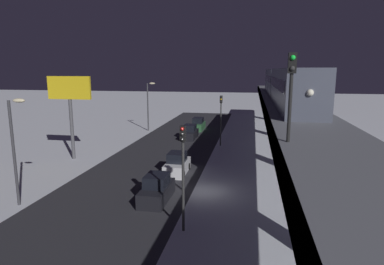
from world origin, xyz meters
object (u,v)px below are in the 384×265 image
sedan_green (198,125)px  sedan_black_2 (157,190)px  subway_train (284,83)px  traffic_light_near (183,163)px  rail_signal (291,82)px  sedan_white (177,165)px  traffic_light_mid (221,113)px  sedan_black (190,133)px  commercial_billboard (70,96)px

sedan_green → sedan_black_2: size_ratio=1.11×
subway_train → traffic_light_near: bearing=71.4°
rail_signal → sedan_black_2: (8.40, -6.90, -8.19)m
sedan_white → sedan_green: same height
rail_signal → sedan_white: rail_signal is taller
subway_train → sedan_white: size_ratio=8.92×
subway_train → sedan_white: bearing=46.8°
traffic_light_near → traffic_light_mid: same height
rail_signal → traffic_light_near: 7.76m
traffic_light_near → sedan_black: bearing=-80.0°
subway_train → traffic_light_near: (7.35, 21.85, -3.84)m
sedan_white → sedan_black: size_ratio=0.92×
subway_train → sedan_black: bearing=-22.1°
commercial_billboard → subway_train: bearing=-160.3°
rail_signal → traffic_light_mid: 26.66m
subway_train → sedan_black: subway_train is taller
rail_signal → traffic_light_mid: rail_signal is taller
commercial_billboard → sedan_black_2: bearing=142.0°
rail_signal → commercial_billboard: size_ratio=0.45×
rail_signal → sedan_black: rail_signal is taller
traffic_light_near → sedan_black_2: bearing=-55.7°
rail_signal → sedan_green: (10.20, -36.54, -8.19)m
sedan_white → traffic_light_near: bearing=-75.2°
commercial_billboard → sedan_white: bearing=166.9°
sedan_green → commercial_billboard: 23.43m
traffic_light_mid → traffic_light_near: bearing=90.0°
sedan_black → traffic_light_near: 27.38m
rail_signal → sedan_black: (10.20, -29.40, -8.19)m
sedan_black_2 → commercial_billboard: 16.64m
sedan_green → traffic_light_mid: 12.34m
traffic_light_mid → sedan_black_2: bearing=81.2°
sedan_black → rail_signal: bearing=-70.9°
sedan_green → commercial_billboard: size_ratio=0.52×
sedan_black_2 → traffic_light_mid: size_ratio=0.66×
subway_train → sedan_black_2: 21.62m
traffic_light_mid → commercial_billboard: (15.13, 9.20, 2.63)m
traffic_light_near → traffic_light_mid: 23.00m
traffic_light_near → sedan_green: bearing=-82.1°
sedan_green → traffic_light_near: traffic_light_near is taller
sedan_white → sedan_green: 23.01m
sedan_black_2 → traffic_light_near: 6.17m
sedan_white → commercial_billboard: size_ratio=0.46×
sedan_black → commercial_billboard: 17.69m
sedan_white → sedan_black: 15.91m
sedan_white → traffic_light_mid: traffic_light_mid is taller
sedan_white → sedan_black: (1.80, -15.80, 0.01)m
sedan_black → commercial_billboard: size_ratio=0.51×
subway_train → sedan_green: (12.05, -12.04, -7.24)m
traffic_light_near → commercial_billboard: size_ratio=0.72×
subway_train → sedan_black: (12.05, -4.90, -7.24)m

